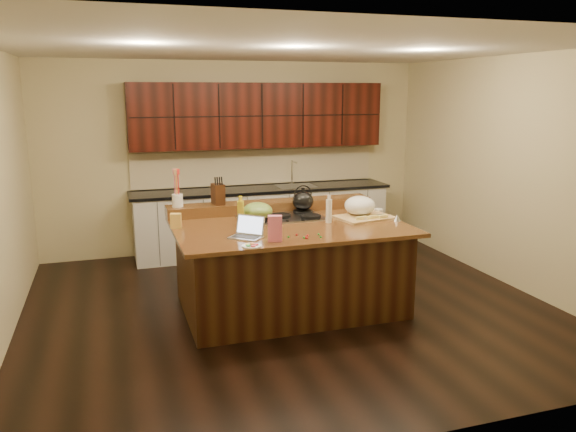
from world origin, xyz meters
name	(u,v)px	position (x,y,z in m)	size (l,w,h in m)	color
room	(289,184)	(0.00, 0.00, 1.35)	(5.52, 5.02, 2.72)	black
island	(289,266)	(0.00, 0.00, 0.46)	(2.40, 1.60, 0.92)	black
back_ledge	(271,206)	(0.00, 0.70, 0.98)	(2.40, 0.30, 0.12)	black
cooktop	(281,217)	(0.00, 0.30, 0.94)	(0.92, 0.52, 0.05)	gray
back_counter	(261,184)	(0.30, 2.23, 0.98)	(3.70, 0.66, 2.40)	silver
kettle	(303,201)	(0.30, 0.43, 1.07)	(0.24, 0.24, 0.22)	black
green_bowl	(257,211)	(-0.30, 0.17, 1.05)	(0.32, 0.32, 0.17)	olive
laptop	(248,232)	(-0.54, -0.37, 0.97)	(0.37, 0.37, 0.20)	#B7B7BC
oil_bottle	(241,214)	(-0.51, 0.06, 1.06)	(0.07, 0.07, 0.27)	gold
vinegar_bottle	(329,211)	(0.43, -0.04, 1.04)	(0.06, 0.06, 0.25)	silver
wooden_tray	(361,208)	(0.85, 0.07, 1.03)	(0.65, 0.52, 0.24)	tan
ramekin_a	(364,219)	(0.81, -0.10, 0.94)	(0.10, 0.10, 0.04)	white
ramekin_b	(378,211)	(1.15, 0.23, 0.94)	(0.10, 0.10, 0.04)	white
ramekin_c	(363,214)	(0.91, 0.13, 0.94)	(0.10, 0.10, 0.04)	white
strainer_bowl	(358,210)	(0.90, 0.25, 0.97)	(0.24, 0.24, 0.09)	#996B3F
kitchen_timer	(397,218)	(1.15, -0.20, 0.96)	(0.08, 0.08, 0.07)	silver
pink_bag	(275,229)	(-0.34, -0.60, 1.04)	(0.13, 0.07, 0.24)	pink
candy_plate	(252,246)	(-0.59, -0.71, 0.93)	(0.18, 0.18, 0.01)	white
package_box	(176,221)	(-1.15, 0.21, 1.00)	(0.11, 0.08, 0.15)	#DFB34E
utensil_crock	(178,200)	(-1.07, 0.70, 1.11)	(0.12, 0.12, 0.14)	white
knife_block	(218,194)	(-0.62, 0.70, 1.16)	(0.12, 0.19, 0.23)	black
gumdrop_0	(307,238)	(-0.02, -0.61, 0.93)	(0.02, 0.02, 0.02)	red
gumdrop_1	(288,237)	(-0.18, -0.52, 0.93)	(0.02, 0.02, 0.02)	#198C26
gumdrop_2	(280,238)	(-0.27, -0.53, 0.93)	(0.02, 0.02, 0.02)	red
gumdrop_3	(304,238)	(-0.05, -0.59, 0.93)	(0.02, 0.02, 0.02)	#198C26
gumdrop_4	(308,235)	(0.01, -0.52, 0.93)	(0.02, 0.02, 0.02)	red
gumdrop_5	(321,237)	(0.11, -0.62, 0.93)	(0.02, 0.02, 0.02)	#198C26
gumdrop_6	(306,237)	(-0.03, -0.58, 0.93)	(0.02, 0.02, 0.02)	red
gumdrop_7	(319,234)	(0.13, -0.51, 0.93)	(0.02, 0.02, 0.02)	#198C26
gumdrop_8	(297,235)	(-0.08, -0.47, 0.93)	(0.02, 0.02, 0.02)	red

